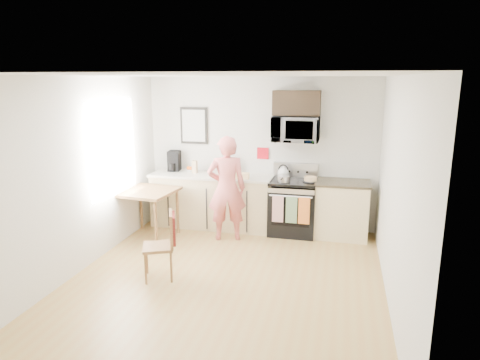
% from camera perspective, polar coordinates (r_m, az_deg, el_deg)
% --- Properties ---
extents(floor, '(4.60, 4.60, 0.00)m').
position_cam_1_polar(floor, '(5.72, -1.92, -13.22)').
color(floor, '#A1783E').
rests_on(floor, ground).
extents(back_wall, '(4.00, 0.04, 2.60)m').
position_cam_1_polar(back_wall, '(7.47, 2.70, 3.61)').
color(back_wall, beige).
rests_on(back_wall, floor).
extents(front_wall, '(4.00, 0.04, 2.60)m').
position_cam_1_polar(front_wall, '(3.23, -13.20, -9.94)').
color(front_wall, beige).
rests_on(front_wall, floor).
extents(left_wall, '(0.04, 4.60, 2.60)m').
position_cam_1_polar(left_wall, '(6.11, -20.42, 0.60)').
color(left_wall, beige).
rests_on(left_wall, floor).
extents(right_wall, '(0.04, 4.60, 2.60)m').
position_cam_1_polar(right_wall, '(5.13, 20.06, -1.69)').
color(right_wall, beige).
rests_on(right_wall, floor).
extents(ceiling, '(4.00, 4.60, 0.04)m').
position_cam_1_polar(ceiling, '(5.12, -2.15, 13.80)').
color(ceiling, silver).
rests_on(ceiling, back_wall).
extents(window, '(0.06, 1.40, 1.50)m').
position_cam_1_polar(window, '(6.71, -16.56, 4.14)').
color(window, silver).
rests_on(window, left_wall).
extents(cabinet_left, '(2.10, 0.60, 0.90)m').
position_cam_1_polar(cabinet_left, '(7.57, -3.77, -2.89)').
color(cabinet_left, '#CCB382').
rests_on(cabinet_left, floor).
extents(countertop_left, '(2.14, 0.64, 0.04)m').
position_cam_1_polar(countertop_left, '(7.45, -3.82, 0.59)').
color(countertop_left, beige).
rests_on(countertop_left, cabinet_left).
extents(cabinet_right, '(0.84, 0.60, 0.90)m').
position_cam_1_polar(cabinet_right, '(7.24, 13.37, -3.96)').
color(cabinet_right, '#CCB382').
rests_on(cabinet_right, floor).
extents(countertop_right, '(0.88, 0.64, 0.04)m').
position_cam_1_polar(countertop_right, '(7.12, 13.57, -0.35)').
color(countertop_right, black).
rests_on(countertop_right, cabinet_right).
extents(range, '(0.76, 0.70, 1.16)m').
position_cam_1_polar(range, '(7.26, 7.04, -3.76)').
color(range, black).
rests_on(range, floor).
extents(microwave, '(0.76, 0.51, 0.42)m').
position_cam_1_polar(microwave, '(7.10, 7.44, 6.76)').
color(microwave, silver).
rests_on(microwave, back_wall).
extents(upper_cabinet, '(0.76, 0.35, 0.40)m').
position_cam_1_polar(upper_cabinet, '(7.11, 7.58, 10.16)').
color(upper_cabinet, black).
rests_on(upper_cabinet, back_wall).
extents(wall_art, '(0.50, 0.04, 0.65)m').
position_cam_1_polar(wall_art, '(7.70, -6.17, 7.22)').
color(wall_art, black).
rests_on(wall_art, back_wall).
extents(wall_trivet, '(0.20, 0.02, 0.20)m').
position_cam_1_polar(wall_trivet, '(7.45, 3.06, 3.57)').
color(wall_trivet, red).
rests_on(wall_trivet, back_wall).
extents(person, '(0.72, 0.58, 1.70)m').
position_cam_1_polar(person, '(6.84, -1.79, -1.15)').
color(person, '#BB3337').
rests_on(person, floor).
extents(dining_table, '(0.86, 0.86, 0.81)m').
position_cam_1_polar(dining_table, '(7.09, -12.29, -2.07)').
color(dining_table, brown).
rests_on(dining_table, floor).
extents(chair, '(0.53, 0.50, 0.89)m').
position_cam_1_polar(chair, '(5.66, -9.65, -7.37)').
color(chair, brown).
rests_on(chair, floor).
extents(knife_block, '(0.14, 0.15, 0.19)m').
position_cam_1_polar(knife_block, '(7.52, -0.81, 1.66)').
color(knife_block, brown).
rests_on(knife_block, countertop_left).
extents(utensil_crock, '(0.12, 0.12, 0.37)m').
position_cam_1_polar(utensil_crock, '(7.49, -2.18, 1.99)').
color(utensil_crock, red).
rests_on(utensil_crock, countertop_left).
extents(fruit_bowl, '(0.21, 0.21, 0.09)m').
position_cam_1_polar(fruit_bowl, '(7.72, -6.67, 1.40)').
color(fruit_bowl, white).
rests_on(fruit_bowl, countertop_left).
extents(milk_carton, '(0.08, 0.08, 0.22)m').
position_cam_1_polar(milk_carton, '(7.56, -6.06, 1.75)').
color(milk_carton, tan).
rests_on(milk_carton, countertop_left).
extents(coffee_maker, '(0.23, 0.32, 0.36)m').
position_cam_1_polar(coffee_maker, '(7.81, -8.78, 2.47)').
color(coffee_maker, black).
rests_on(coffee_maker, countertop_left).
extents(bread_bag, '(0.26, 0.13, 0.10)m').
position_cam_1_polar(bread_bag, '(7.12, 0.14, 0.58)').
color(bread_bag, '#E0C176').
rests_on(bread_bag, countertop_left).
extents(cake, '(0.25, 0.25, 0.08)m').
position_cam_1_polar(cake, '(7.06, 9.37, 0.09)').
color(cake, black).
rests_on(cake, range).
extents(kettle, '(0.19, 0.19, 0.24)m').
position_cam_1_polar(kettle, '(7.23, 5.78, 1.02)').
color(kettle, white).
rests_on(kettle, range).
extents(pot, '(0.19, 0.33, 0.10)m').
position_cam_1_polar(pot, '(6.98, 5.84, 0.14)').
color(pot, silver).
rests_on(pot, range).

